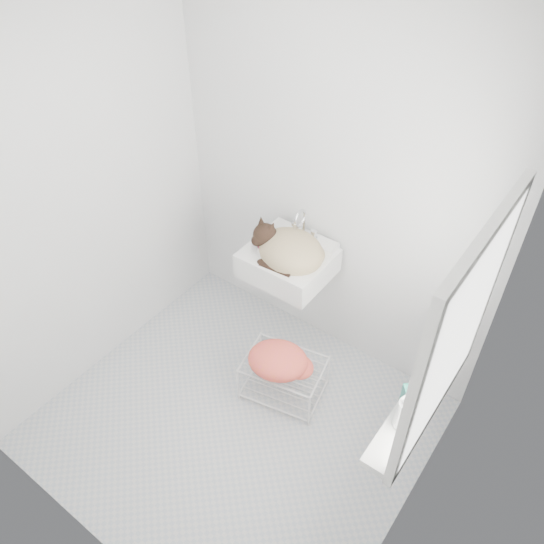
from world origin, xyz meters
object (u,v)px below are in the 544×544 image
Objects in this scene: bottle_a at (401,426)px; sink at (288,252)px; bottle_c at (434,374)px; cat at (288,249)px; wire_rack at (284,377)px; bottle_b at (411,411)px.

sink is at bearing 147.48° from bottle_a.
sink is at bearing 162.56° from bottle_c.
bottle_c is at bearing -6.27° from cat.
sink is 1.07× the size of wire_rack.
bottle_b is (1.12, -0.60, -0.04)m from cat.
bottle_b is (0.00, 0.10, 0.00)m from bottle_a.
bottle_b is at bearing 90.00° from bottle_a.
sink is 0.82m from wire_rack.
bottle_c is (0.00, 0.37, 0.00)m from bottle_a.
wire_rack is at bearing 158.29° from bottle_a.
cat is at bearing 122.80° from wire_rack.
bottle_a is 0.10m from bottle_b.
sink is at bearing 151.16° from bottle_b.
bottle_b reaches higher than bottle_c.
bottle_a is at bearing -21.63° from cat.
cat is 2.47× the size of bottle_a.
cat is 0.85m from wire_rack.
sink is 2.66× the size of bottle_a.
sink is 1.08× the size of cat.
cat is at bearing 163.21° from bottle_c.
cat reaches higher than bottle_b.
bottle_a reaches higher than wire_rack.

